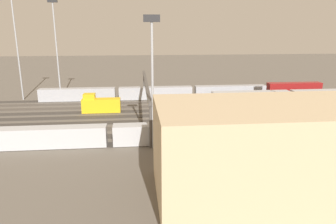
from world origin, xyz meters
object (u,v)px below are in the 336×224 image
light_mast_3 (152,65)px  train_on_track_5 (214,111)px  signal_gantry (146,86)px  train_on_track_8 (173,133)px  light_mast_0 (56,38)px  train_on_track_4 (308,104)px  train_on_track_2 (290,97)px  train_on_track_3 (100,104)px  train_on_track_0 (189,92)px  light_mast_2 (15,34)px

light_mast_3 → train_on_track_5: bearing=-132.4°
signal_gantry → light_mast_3: bearing=91.2°
train_on_track_8 → light_mast_0: size_ratio=3.95×
light_mast_0 → signal_gantry: light_mast_0 is taller
train_on_track_4 → signal_gantry: size_ratio=0.22×
train_on_track_5 → light_mast_0: bearing=-32.7°
train_on_track_2 → train_on_track_3: 55.36m
train_on_track_5 → train_on_track_4: 27.47m
train_on_track_5 → train_on_track_4: (-27.01, -5.00, 0.00)m
train_on_track_3 → light_mast_3: light_mast_3 is taller
train_on_track_3 → light_mast_0: bearing=-50.6°
train_on_track_8 → signal_gantry: (4.50, -20.00, 5.78)m
train_on_track_8 → light_mast_3: light_mast_3 is taller
train_on_track_5 → train_on_track_0: bearing=-85.5°
signal_gantry → train_on_track_2: bearing=-166.9°
train_on_track_3 → train_on_track_4: size_ratio=1.00×
light_mast_2 → signal_gantry: bearing=148.6°
train_on_track_0 → light_mast_3: light_mast_3 is taller
train_on_track_0 → light_mast_0: size_ratio=2.99×
train_on_track_4 → light_mast_0: light_mast_0 is taller
light_mast_2 → light_mast_3: bearing=130.3°
train_on_track_3 → light_mast_0: 27.90m
train_on_track_2 → light_mast_2: size_ratio=1.46×
train_on_track_5 → light_mast_0: (42.40, -27.17, 16.85)m
train_on_track_8 → train_on_track_5: bearing=-127.9°
light_mast_0 → light_mast_3: bearing=121.0°
train_on_track_3 → light_mast_2: size_ratio=0.31×
train_on_track_0 → train_on_track_4: size_ratio=9.06×
light_mast_3 → train_on_track_2: bearing=-142.9°
train_on_track_4 → light_mast_0: 74.79m
train_on_track_3 → train_on_track_2: bearing=-174.8°
train_on_track_0 → train_on_track_3: size_ratio=9.06×
train_on_track_3 → light_mast_3: bearing=114.8°
light_mast_3 → signal_gantry: size_ratio=0.53×
train_on_track_0 → train_on_track_4: train_on_track_4 is taller
train_on_track_0 → train_on_track_3: bearing=29.7°
light_mast_0 → train_on_track_5: bearing=147.3°
train_on_track_2 → light_mast_3: light_mast_3 is taller
train_on_track_0 → light_mast_2: size_ratio=2.80×
train_on_track_4 → train_on_track_3: bearing=-5.2°
light_mast_3 → signal_gantry: (0.45, -22.19, -7.64)m
train_on_track_2 → light_mast_0: 72.34m
train_on_track_5 → light_mast_3: (15.72, 17.19, 13.28)m
train_on_track_3 → light_mast_2: (25.92, -18.20, 17.97)m
train_on_track_8 → train_on_track_4: 43.56m
train_on_track_0 → light_mast_0: bearing=-3.1°
train_on_track_3 → signal_gantry: size_ratio=0.22×
light_mast_0 → light_mast_3: (-26.67, 44.36, -3.57)m
train_on_track_3 → light_mast_0: size_ratio=0.33×
train_on_track_5 → train_on_track_3: (28.27, -10.00, 0.00)m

